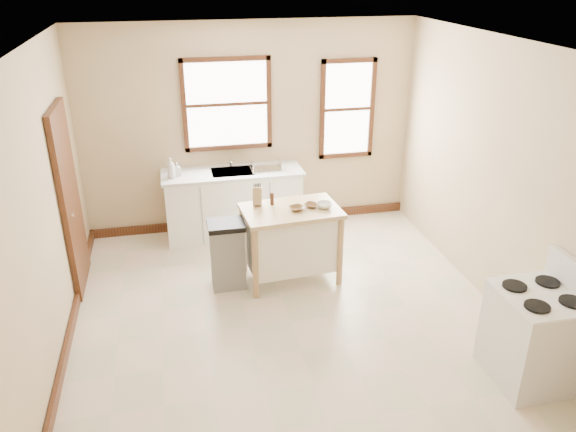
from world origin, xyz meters
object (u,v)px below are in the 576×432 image
Objects in this scene: bowl_b at (311,205)px; trash_bin at (228,255)px; bowl_c at (324,205)px; gas_stove at (536,324)px; pepper_grinder at (272,199)px; bowl_a at (297,208)px; dish_rack at (266,166)px; soap_bottle_b at (177,169)px; soap_bottle_a at (171,168)px; kitchen_island at (291,244)px; knife_block at (257,197)px.

bowl_b is 1.11m from trash_bin.
gas_stove is at bearing -57.87° from bowl_c.
pepper_grinder is 0.89× the size of bowl_a.
dish_rack is 1.35m from bowl_a.
soap_bottle_b is at bearing 109.22° from trash_bin.
soap_bottle_a is 1.54× the size of bowl_a.
kitchen_island is 7.04× the size of bowl_b.
bowl_b is (1.53, -1.24, -0.13)m from soap_bottle_a.
kitchen_island is at bearing 141.05° from bowl_a.
soap_bottle_a is 2.12m from bowl_c.
bowl_b is at bearing -47.66° from soap_bottle_b.
bowl_a is 2.71m from gas_stove.
knife_block is 1.28× the size of bowl_b.
gas_stove is at bearing -41.33° from trash_bin.
knife_block is 0.63m from bowl_b.
pepper_grinder is at bearing -54.08° from soap_bottle_b.
bowl_a is at bearing 127.96° from gas_stove.
knife_block reaches higher than dish_rack.
bowl_a reaches higher than kitchen_island.
dish_rack is at bearing 83.33° from pepper_grinder.
kitchen_island is 0.58m from pepper_grinder.
kitchen_island is at bearing 128.30° from gas_stove.
knife_block is at bearing 162.47° from bowl_b.
trash_bin is (-0.80, 0.03, -0.52)m from bowl_a.
bowl_c reaches higher than kitchen_island.
dish_rack is (1.24, 0.05, -0.08)m from soap_bottle_a.
pepper_grinder is 0.13× the size of gas_stove.
bowl_b is 2.65m from gas_stove.
soap_bottle_b is at bearing 128.05° from kitchen_island.
kitchen_island is 6.06× the size of bowl_c.
soap_bottle_a reaches higher than gas_stove.
dish_rack reaches higher than bowl_a.
kitchen_island is 0.96× the size of gas_stove.
gas_stove reaches higher than bowl_c.
pepper_grinder is (1.10, -1.09, -0.08)m from soap_bottle_a.
soap_bottle_b is at bearing 130.00° from gas_stove.
gas_stove reaches higher than kitchen_island.
bowl_c reaches higher than bowl_b.
knife_block reaches higher than trash_bin.
knife_block is 0.17× the size of gas_stove.
soap_bottle_b reaches higher than bowl_a.
kitchen_island is 5.50× the size of knife_block.
pepper_grinder reaches higher than trash_bin.
trash_bin is at bearing 177.81° from bowl_a.
soap_bottle_b reaches higher than dish_rack.
soap_bottle_a reaches higher than trash_bin.
soap_bottle_a is at bearing 159.88° from dish_rack.
bowl_b is at bearing -55.15° from soap_bottle_a.
gas_stove is at bearing -50.79° from pepper_grinder.
dish_rack reaches higher than bowl_c.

